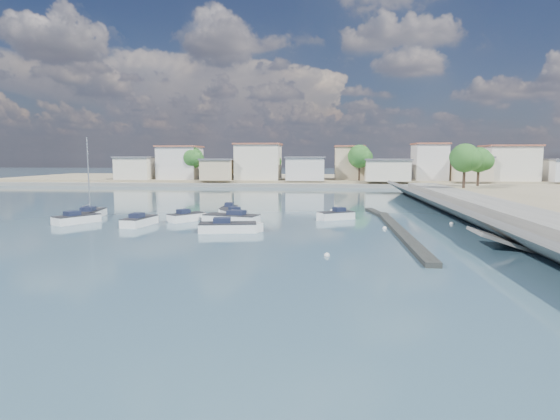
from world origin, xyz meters
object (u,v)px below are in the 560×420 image
Objects in this scene: motorboat_d at (334,216)px; motorboat_g at (228,211)px; sailboat at (91,214)px; motorboat_a at (141,221)px; motorboat_e at (79,219)px; motorboat_c at (229,219)px; motorboat_f at (232,214)px; motorboat_h at (231,228)px; motorboat_b at (188,217)px.

motorboat_d is 12.79m from motorboat_g.
sailboat is (-26.75, -0.96, 0.04)m from motorboat_d.
motorboat_d is 0.46× the size of sailboat.
motorboat_a and motorboat_g have the same top height.
motorboat_a is 1.05× the size of motorboat_e.
motorboat_c is at bearing 7.18° from motorboat_e.
motorboat_f is 0.93× the size of motorboat_g.
motorboat_b is at bearing 131.31° from motorboat_h.
motorboat_a is 19.94m from motorboat_d.
motorboat_c and motorboat_e have the same top height.
motorboat_a is 1.17× the size of motorboat_f.
motorboat_c is 6.12m from motorboat_h.
motorboat_b is 0.85× the size of motorboat_e.
motorboat_h is 0.64× the size of sailboat.
motorboat_e is 15.69m from motorboat_f.
motorboat_f is (7.86, 6.35, -0.00)m from motorboat_a.
motorboat_b and motorboat_d have the same top height.
motorboat_a and motorboat_e have the same top height.
motorboat_b is 6.84m from motorboat_g.
sailboat is at bearing 171.95° from motorboat_b.
motorboat_c is at bearing -84.68° from motorboat_f.
motorboat_g is 0.79× the size of motorboat_h.
motorboat_f is (14.71, 5.46, -0.00)m from motorboat_e.
motorboat_e and motorboat_g have the same top height.
motorboat_c is 16.15m from sailboat.
motorboat_d is (15.27, 2.59, -0.00)m from motorboat_b.
motorboat_b and motorboat_h have the same top height.
motorboat_d is at bearing -1.11° from motorboat_f.
motorboat_f is 0.73× the size of motorboat_h.
motorboat_e is at bearing 166.13° from motorboat_h.
motorboat_d and motorboat_f have the same top height.
motorboat_d is at bearing 44.82° from motorboat_h.
motorboat_a is 6.91m from motorboat_e.
motorboat_a is 11.78m from motorboat_g.
motorboat_h is at bearing -13.87° from motorboat_e.
motorboat_c and motorboat_h have the same top height.
motorboat_g is (-1.16, 3.35, 0.00)m from motorboat_f.
sailboat reaches higher than motorboat_g.
sailboat reaches higher than motorboat_h.
motorboat_g is (2.99, 6.16, 0.00)m from motorboat_b.
motorboat_b is 0.88× the size of motorboat_g.
motorboat_f is 0.47× the size of sailboat.
motorboat_c is at bearing -9.62° from motorboat_b.
motorboat_c is 1.52× the size of motorboat_d.
motorboat_a is 0.55× the size of sailboat.
motorboat_a and motorboat_b have the same top height.
sailboat is (-15.64, -1.18, 0.04)m from motorboat_f.
sailboat reaches higher than motorboat_a.
sailboat is at bearing 171.51° from motorboat_c.
motorboat_d is at bearing -16.20° from motorboat_g.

